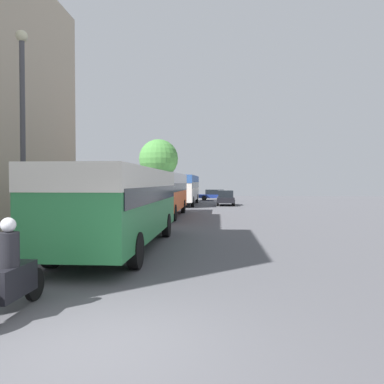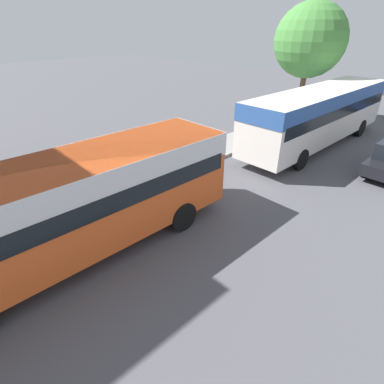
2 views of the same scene
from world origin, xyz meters
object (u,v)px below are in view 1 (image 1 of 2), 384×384
(car_far_curb, at_px, (226,198))
(pedestrian_near_curb, at_px, (156,193))
(bus_third_in_line, at_px, (184,186))
(bus_lead, at_px, (122,197))
(motorcycle_behind_lead, at_px, (11,276))
(bus_following, at_px, (163,189))
(car_crossing, at_px, (215,195))

(car_far_curb, xyz_separation_m, pedestrian_near_curb, (-8.23, 6.27, 0.31))
(bus_third_in_line, bearing_deg, car_far_curb, -12.10)
(bus_lead, bearing_deg, motorcycle_behind_lead, -92.12)
(bus_following, relative_size, motorcycle_behind_lead, 4.38)
(bus_following, distance_m, motorcycle_behind_lead, 19.22)
(motorcycle_behind_lead, bearing_deg, car_crossing, 85.81)
(bus_third_in_line, bearing_deg, car_crossing, 72.69)
(car_far_curb, bearing_deg, pedestrian_near_curb, 142.71)
(bus_third_in_line, bearing_deg, bus_lead, -89.56)
(bus_third_in_line, relative_size, pedestrian_near_curb, 6.18)
(motorcycle_behind_lead, height_order, pedestrian_near_curb, pedestrian_near_curb)
(car_crossing, distance_m, pedestrian_near_curb, 8.39)
(car_crossing, bearing_deg, bus_lead, 175.44)
(bus_lead, bearing_deg, car_far_curb, 80.80)
(bus_lead, distance_m, pedestrian_near_curb, 31.96)
(bus_following, xyz_separation_m, bus_third_in_line, (0.22, 13.77, 0.07))
(bus_lead, bearing_deg, car_crossing, 85.44)
(car_crossing, bearing_deg, car_far_curb, -173.58)
(car_far_curb, bearing_deg, bus_lead, -99.20)
(motorcycle_behind_lead, bearing_deg, bus_lead, 87.88)
(bus_third_in_line, relative_size, car_crossing, 2.66)
(bus_third_in_line, distance_m, car_crossing, 10.48)
(car_crossing, bearing_deg, pedestrian_near_curb, 123.21)
(motorcycle_behind_lead, relative_size, pedestrian_near_curb, 1.20)
(bus_lead, relative_size, car_far_curb, 2.41)
(bus_following, bearing_deg, pedestrian_near_curb, 100.95)
(bus_lead, height_order, bus_third_in_line, bus_third_in_line)
(bus_following, xyz_separation_m, motorcycle_behind_lead, (0.18, -19.18, -1.23))
(bus_lead, xyz_separation_m, car_crossing, (2.89, 36.28, -1.09))
(bus_lead, height_order, bus_following, bus_following)
(bus_third_in_line, distance_m, pedestrian_near_curb, 6.68)
(bus_following, bearing_deg, car_far_curb, 70.55)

